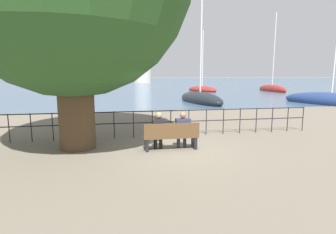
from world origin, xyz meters
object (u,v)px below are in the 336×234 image
sailboat_0 (202,90)px  sailboat_1 (272,89)px  sailboat_2 (200,99)px  sailboat_3 (89,90)px  seated_person_left (159,129)px  seated_person_right (183,129)px  sailboat_4 (331,101)px  harbor_lighthouse (142,42)px  park_bench (171,137)px

sailboat_0 → sailboat_1: size_ratio=0.78×
sailboat_2 → sailboat_3: 21.83m
seated_person_left → sailboat_3: bearing=99.8°
seated_person_right → sailboat_4: sailboat_4 is taller
sailboat_4 → harbor_lighthouse: 74.95m
seated_person_left → sailboat_0: (11.37, 30.88, -0.40)m
sailboat_1 → seated_person_right: bearing=-122.8°
sailboat_0 → sailboat_2: 17.21m
harbor_lighthouse → park_bench: bearing=-94.4°
seated_person_left → sailboat_4: bearing=33.7°
seated_person_right → sailboat_2: bearing=70.5°
seated_person_left → sailboat_0: sailboat_0 is taller
park_bench → sailboat_2: (5.55, 14.63, -0.11)m
park_bench → sailboat_4: bearing=34.5°
park_bench → harbor_lighthouse: bearing=85.6°
park_bench → seated_person_left: 0.47m
sailboat_0 → sailboat_2: size_ratio=0.86×
sailboat_1 → sailboat_3: 28.09m
park_bench → seated_person_right: (0.40, 0.08, 0.24)m
park_bench → seated_person_right: size_ratio=1.45×
sailboat_1 → sailboat_3: bearing=175.4°
harbor_lighthouse → sailboat_0: bearing=-85.1°
park_bench → harbor_lighthouse: 85.21m
park_bench → sailboat_4: 18.97m
harbor_lighthouse → seated_person_left: bearing=-94.7°
sailboat_2 → harbor_lighthouse: bearing=82.2°
sailboat_1 → sailboat_2: bearing=-134.6°
sailboat_2 → sailboat_3: size_ratio=0.88×
sailboat_0 → sailboat_4: bearing=-100.2°
seated_person_right → sailboat_0: bearing=71.1°
seated_person_left → seated_person_right: (0.79, -0.00, -0.01)m
park_bench → sailboat_3: sailboat_3 is taller
seated_person_left → harbor_lighthouse: bearing=85.3°
park_bench → seated_person_right: bearing=10.8°
seated_person_left → sailboat_1: 36.52m
sailboat_0 → harbor_lighthouse: harbor_lighthouse is taller
sailboat_3 → harbor_lighthouse: harbor_lighthouse is taller
park_bench → sailboat_2: size_ratio=0.16×
sailboat_3 → sailboat_4: sailboat_3 is taller
seated_person_right → harbor_lighthouse: bearing=85.9°
sailboat_1 → park_bench: bearing=-123.2°
sailboat_3 → sailboat_4: (21.74, -22.32, -0.00)m
sailboat_2 → sailboat_4: (10.07, -3.87, -0.01)m
sailboat_2 → seated_person_right: bearing=-116.6°
seated_person_left → sailboat_0: 32.91m
seated_person_right → sailboat_3: 33.64m
seated_person_left → sailboat_3: 33.49m
park_bench → sailboat_2: sailboat_2 is taller
sailboat_4 → seated_person_right: bearing=-162.5°
park_bench → sailboat_1: bearing=53.3°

